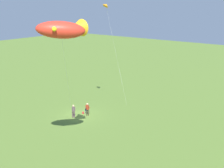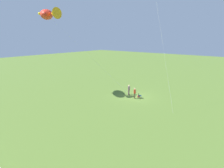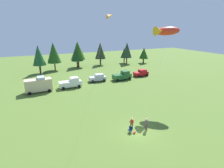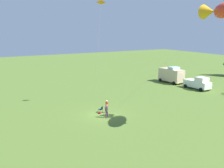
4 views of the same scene
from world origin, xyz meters
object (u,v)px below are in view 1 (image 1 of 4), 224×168
(kite_delta_orange, at_px, (107,6))
(person_kite_flyer, at_px, (73,110))
(person_spectator, at_px, (88,108))
(backpack_on_grass, at_px, (83,113))
(kite_large_fish, at_px, (65,29))
(folding_chair, at_px, (87,110))

(kite_delta_orange, bearing_deg, person_kite_flyer, -20.86)
(person_kite_flyer, relative_size, kite_delta_orange, 0.12)
(person_spectator, distance_m, backpack_on_grass, 1.36)
(backpack_on_grass, xyz_separation_m, kite_large_fish, (10.76, 8.31, 12.55))
(person_kite_flyer, relative_size, person_spectator, 1.00)
(backpack_on_grass, distance_m, kite_large_fish, 18.51)
(person_kite_flyer, bearing_deg, person_spectator, -45.95)
(person_spectator, height_order, kite_delta_orange, kite_delta_orange)
(person_kite_flyer, xyz_separation_m, kite_delta_orange, (-4.85, 1.85, 13.30))
(person_kite_flyer, xyz_separation_m, person_spectator, (-1.72, 0.95, 0.00))
(backpack_on_grass, distance_m, kite_delta_orange, 14.64)
(kite_large_fish, distance_m, kite_delta_orange, 15.25)
(person_spectator, bearing_deg, kite_large_fish, 167.43)
(person_kite_flyer, height_order, backpack_on_grass, person_kite_flyer)
(person_kite_flyer, bearing_deg, kite_large_fish, -154.20)
(person_spectator, height_order, kite_large_fish, kite_large_fish)
(person_spectator, height_order, backpack_on_grass, person_spectator)
(backpack_on_grass, bearing_deg, person_kite_flyer, 1.51)
(person_kite_flyer, bearing_deg, kite_delta_orange, -37.99)
(person_kite_flyer, height_order, person_spectator, same)
(folding_chair, xyz_separation_m, kite_large_fish, (11.13, 7.90, 12.18))
(person_spectator, bearing_deg, folding_chair, 0.76)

